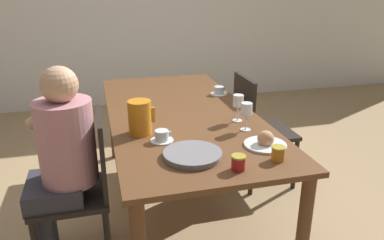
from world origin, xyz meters
TOP-DOWN VIEW (x-y plane):
  - ground_plane at (0.00, 0.00)m, footprint 20.00×20.00m
  - wall_back at (0.00, 2.61)m, footprint 10.00×0.06m
  - dining_table at (0.00, 0.00)m, footprint 0.96×2.02m
  - chair_person_side at (-0.67, -0.39)m, footprint 0.42×0.42m
  - chair_opposite at (0.67, 0.19)m, footprint 0.42×0.42m
  - person_seated at (-0.75, -0.41)m, footprint 0.39×0.41m
  - red_pitcher at (-0.31, -0.31)m, footprint 0.16×0.14m
  - wine_glass_water at (0.31, -0.26)m, footprint 0.07×0.07m
  - wine_glass_juice at (0.30, -0.42)m, footprint 0.07×0.07m
  - teacup_near_person at (-0.21, -0.45)m, footprint 0.13×0.13m
  - teacup_across at (0.38, 0.32)m, footprint 0.13×0.13m
  - serving_tray at (-0.10, -0.69)m, footprint 0.30×0.30m
  - bread_plate at (0.32, -0.66)m, footprint 0.23×0.23m
  - jam_jar_amber at (0.07, -0.88)m, footprint 0.07×0.07m
  - jam_jar_red at (0.30, -0.83)m, footprint 0.07×0.07m

SIDE VIEW (x-z plane):
  - ground_plane at x=0.00m, z-range 0.00..0.00m
  - chair_person_side at x=-0.67m, z-range 0.03..0.93m
  - chair_opposite at x=0.67m, z-range 0.03..0.93m
  - dining_table at x=0.00m, z-range 0.28..1.02m
  - person_seated at x=-0.75m, z-range 0.11..1.29m
  - serving_tray at x=-0.10m, z-range 0.74..0.77m
  - bread_plate at x=0.32m, z-range 0.72..0.81m
  - teacup_near_person at x=-0.21m, z-range 0.73..0.80m
  - teacup_across at x=0.38m, z-range 0.73..0.80m
  - jam_jar_amber at x=0.07m, z-range 0.74..0.81m
  - jam_jar_red at x=0.30m, z-range 0.74..0.81m
  - red_pitcher at x=-0.31m, z-range 0.74..0.94m
  - wine_glass_juice at x=0.30m, z-range 0.77..0.94m
  - wine_glass_water at x=0.31m, z-range 0.78..0.95m
  - wall_back at x=0.00m, z-range 0.00..2.60m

